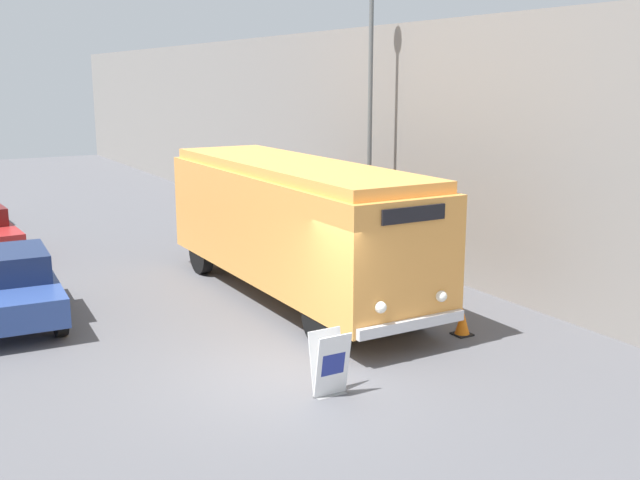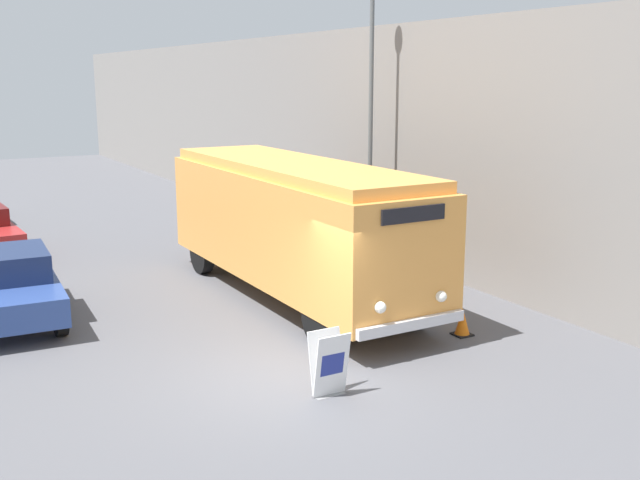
% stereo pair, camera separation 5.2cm
% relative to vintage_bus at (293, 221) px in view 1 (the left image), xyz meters
% --- Properties ---
extents(ground_plane, '(80.00, 80.00, 0.00)m').
position_rel_vintage_bus_xyz_m(ground_plane, '(-2.34, -4.36, -1.83)').
color(ground_plane, '#56565B').
extents(building_wall_right, '(0.30, 60.00, 6.50)m').
position_rel_vintage_bus_xyz_m(building_wall_right, '(4.30, 5.64, 1.42)').
color(building_wall_right, gray).
rests_on(building_wall_right, ground_plane).
extents(vintage_bus, '(2.50, 9.24, 3.20)m').
position_rel_vintage_bus_xyz_m(vintage_bus, '(0.00, 0.00, 0.00)').
color(vintage_bus, black).
rests_on(vintage_bus, ground_plane).
extents(sign_board, '(0.60, 0.40, 1.08)m').
position_rel_vintage_bus_xyz_m(sign_board, '(-2.13, -5.22, -1.31)').
color(sign_board, gray).
rests_on(sign_board, ground_plane).
extents(streetlamp, '(0.36, 0.36, 7.78)m').
position_rel_vintage_bus_xyz_m(streetlamp, '(3.32, 1.82, 3.08)').
color(streetlamp, '#595E60').
rests_on(streetlamp, ground_plane).
extents(parked_car_near, '(2.08, 4.28, 1.53)m').
position_rel_vintage_bus_xyz_m(parked_car_near, '(-6.05, 1.42, -1.05)').
color(parked_car_near, black).
rests_on(parked_car_near, ground_plane).
extents(traffic_cone, '(0.36, 0.36, 0.57)m').
position_rel_vintage_bus_xyz_m(traffic_cone, '(1.68, -4.07, -1.55)').
color(traffic_cone, black).
rests_on(traffic_cone, ground_plane).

